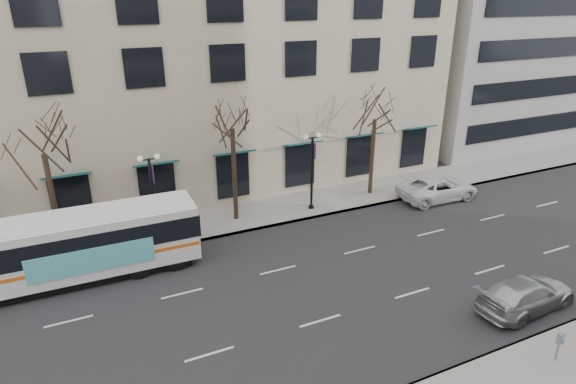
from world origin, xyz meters
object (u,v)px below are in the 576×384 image
tree_far_left (40,136)px  tree_far_right (376,105)px  white_pickup (438,188)px  city_bus (69,247)px  lamp_post_left (153,194)px  pay_station (560,341)px  tree_far_mid (232,113)px  lamp_post_right (312,168)px  silver_car (526,294)px

tree_far_left → tree_far_right: bearing=0.0°
white_pickup → tree_far_left: bearing=85.7°
city_bus → white_pickup: (23.39, 0.41, -1.07)m
lamp_post_left → pay_station: (12.04, -16.57, -1.91)m
tree_far_mid → tree_far_right: bearing=-0.0°
tree_far_right → lamp_post_right: tree_far_right is taller
tree_far_left → tree_far_mid: size_ratio=0.98×
silver_car → pay_station: bearing=144.9°
city_bus → silver_car: 21.58m
tree_far_mid → lamp_post_right: tree_far_mid is taller
tree_far_right → white_pickup: size_ratio=1.41×
silver_car → pay_station: size_ratio=4.19×
tree_far_mid → lamp_post_right: (5.01, -0.60, -3.96)m
tree_far_left → tree_far_mid: tree_far_mid is taller
white_pickup → pay_station: bearing=157.0°
white_pickup → lamp_post_right: bearing=79.2°
tree_far_mid → city_bus: size_ratio=0.68×
city_bus → white_pickup: bearing=1.7°
tree_far_left → white_pickup: tree_far_left is taller
lamp_post_right → silver_car: lamp_post_right is taller
tree_far_left → silver_car: bearing=-36.8°
lamp_post_left → white_pickup: size_ratio=0.91×
tree_far_right → pay_station: tree_far_right is taller
tree_far_left → tree_far_right: (20.00, 0.00, -0.28)m
tree_far_mid → pay_station: bearing=-67.7°
city_bus → tree_far_right: bearing=9.5°
white_pickup → lamp_post_left: bearing=85.9°
lamp_post_left → lamp_post_right: 10.00m
lamp_post_right → pay_station: (2.04, -16.57, -1.91)m
tree_far_mid → city_bus: 11.23m
tree_far_right → silver_car: 15.28m
city_bus → pay_station: bearing=-39.7°
lamp_post_left → city_bus: bearing=-152.3°
tree_far_right → city_bus: tree_far_right is taller
tree_far_mid → silver_car: 17.80m
lamp_post_left → pay_station: bearing=-54.0°
pay_station → white_pickup: bearing=63.7°
tree_far_mid → lamp_post_left: bearing=-173.1°
tree_far_right → lamp_post_left: (-14.99, -0.60, -3.48)m
tree_far_mid → city_bus: bearing=-162.6°
tree_far_right → pay_station: (-2.95, -17.17, -5.39)m
tree_far_left → tree_far_right: 20.00m
city_bus → tree_far_mid: bearing=18.2°
lamp_post_right → lamp_post_left: bearing=180.0°
white_pickup → pay_station: white_pickup is taller
tree_far_mid → tree_far_right: 10.01m
silver_car → pay_station: (-1.83, -3.03, 0.29)m
tree_far_mid → silver_car: (8.88, -14.14, -6.16)m
tree_far_mid → lamp_post_right: 6.41m
tree_far_left → silver_car: 24.33m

